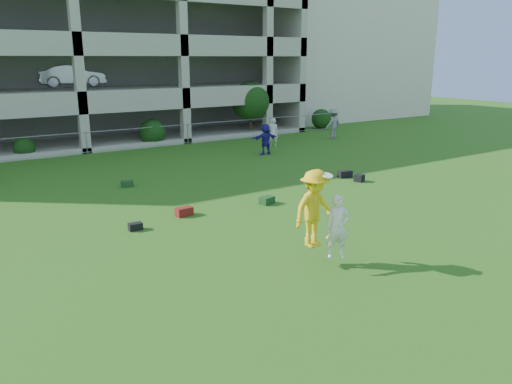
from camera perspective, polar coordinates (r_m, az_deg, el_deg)
ground at (r=11.85m, az=6.69°, el=-9.98°), size 100.00×100.00×0.00m
stucco_building at (r=46.97m, az=6.49°, el=14.99°), size 16.00×14.00×10.00m
bystander_d at (r=26.67m, az=1.10°, el=6.07°), size 1.53×0.51×1.65m
bystander_e at (r=29.05m, az=1.97°, el=6.82°), size 0.72×0.69×1.66m
bystander_f at (r=32.39m, az=8.78°, el=7.73°), size 1.32×0.87×1.91m
bag_red_a at (r=16.48m, az=-8.21°, el=-2.23°), size 0.57×0.35×0.28m
bag_black_b at (r=15.41m, az=-13.62°, el=-3.86°), size 0.41×0.27×0.22m
bag_green_c at (r=17.63m, az=1.25°, el=-0.95°), size 0.57×0.46×0.26m
crate_d at (r=21.25m, az=11.73°, el=1.57°), size 0.44×0.44×0.30m
bag_black_e at (r=21.87m, az=10.14°, el=2.04°), size 0.65×0.41×0.30m
bag_green_g at (r=20.62m, az=-14.52°, el=0.92°), size 0.57×0.44×0.25m
frisbee_contest at (r=12.15m, az=7.17°, el=-2.26°), size 1.54×0.99×2.25m
parking_garage at (r=36.53m, az=-23.28°, el=15.50°), size 30.00×14.00×12.00m
fence at (r=28.37m, az=-18.81°, el=5.38°), size 36.06×0.06×1.20m
shrub_row at (r=30.36m, az=-10.86°, el=8.21°), size 34.38×2.52×3.50m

